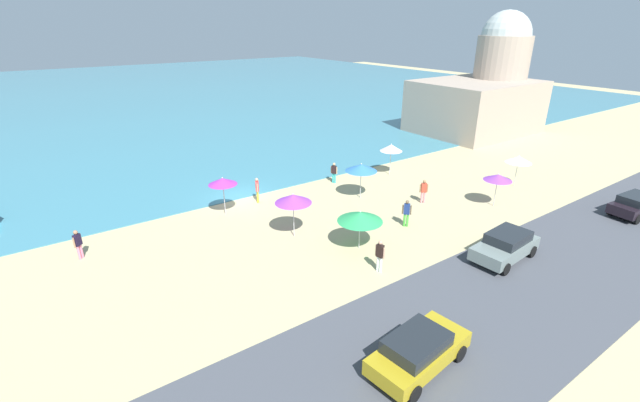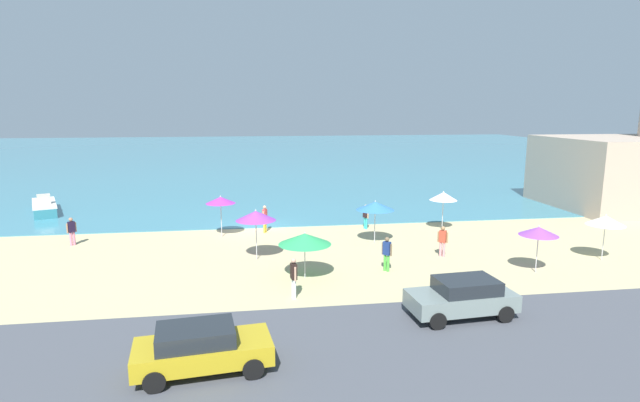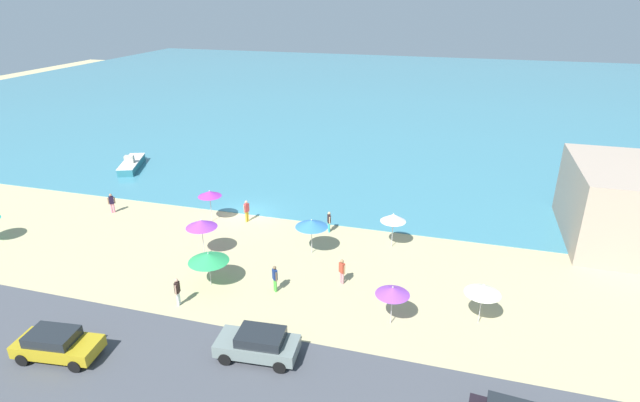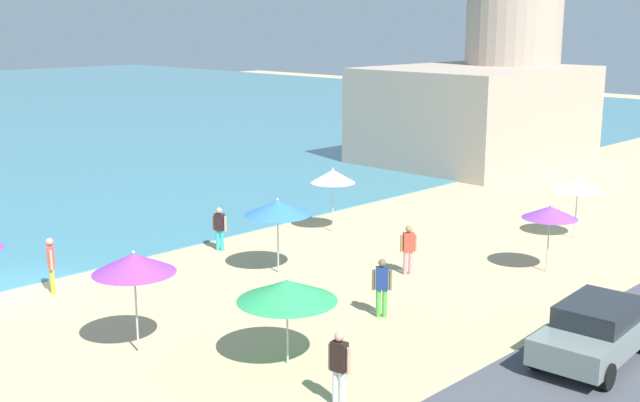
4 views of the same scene
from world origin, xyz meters
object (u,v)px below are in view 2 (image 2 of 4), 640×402
bather_3 (387,252)px  beach_umbrella_6 (606,220)px  beach_umbrella_5 (539,231)px  parked_car_3 (462,297)px  beach_umbrella_0 (443,196)px  parked_car_1 (201,348)px  beach_umbrella_2 (375,206)px  beach_umbrella_3 (305,239)px  beach_umbrella_1 (256,216)px  skiff_nearshore (44,207)px  bather_4 (443,240)px  bather_1 (366,215)px  beach_umbrella_7 (221,200)px  bather_5 (294,276)px  bather_0 (265,217)px  bather_2 (72,230)px

bather_3 → beach_umbrella_6: bearing=0.6°
beach_umbrella_5 → parked_car_3: 7.53m
beach_umbrella_0 → bather_3: bearing=-128.0°
beach_umbrella_5 → parked_car_1: bearing=-154.6°
beach_umbrella_2 → beach_umbrella_3: 7.41m
beach_umbrella_1 → skiff_nearshore: size_ratio=0.46×
bather_4 → parked_car_3: (-2.32, -7.75, -0.10)m
bather_1 → parked_car_3: bather_1 is taller
beach_umbrella_7 → bather_3: (8.36, -7.97, -1.35)m
beach_umbrella_0 → parked_car_3: beach_umbrella_0 is taller
beach_umbrella_6 → bather_5: bearing=-169.7°
beach_umbrella_6 → parked_car_3: size_ratio=0.60×
beach_umbrella_3 → bather_0: bearing=99.7°
bather_1 → bather_3: size_ratio=0.94×
bather_4 → beach_umbrella_6: bearing=-12.5°
beach_umbrella_7 → bather_0: bearing=14.0°
bather_3 → bather_0: bearing=123.1°
beach_umbrella_3 → bather_2: (-12.82, 7.63, -0.98)m
parked_car_1 → beach_umbrella_7: bearing=90.6°
beach_umbrella_2 → bather_0: bearing=151.5°
bather_1 → parked_car_1: 19.53m
bather_2 → parked_car_1: 18.00m
beach_umbrella_2 → beach_umbrella_6: size_ratio=1.04×
beach_umbrella_7 → parked_car_3: 16.92m
beach_umbrella_5 → bather_1: (-6.17, 9.94, -1.16)m
parked_car_3 → beach_umbrella_3: bearing=135.2°
beach_umbrella_6 → parked_car_3: (-10.47, -5.94, -1.31)m
beach_umbrella_1 → parked_car_3: (7.63, -8.67, -1.54)m
beach_umbrella_6 → bather_2: bearing=166.2°
beach_umbrella_3 → bather_2: beach_umbrella_3 is taller
bather_4 → parked_car_3: bather_4 is taller
bather_5 → parked_car_3: bather_5 is taller
beach_umbrella_7 → beach_umbrella_6: bearing=-21.3°
beach_umbrella_5 → beach_umbrella_1: bearing=163.1°
bather_4 → parked_car_1: (-11.84, -10.47, -0.12)m
beach_umbrella_3 → parked_car_3: 7.72m
bather_0 → bather_2: bather_0 is taller
beach_umbrella_0 → parked_car_1: size_ratio=0.61×
beach_umbrella_0 → beach_umbrella_6: bearing=-51.8°
bather_5 → parked_car_3: size_ratio=0.42×
beach_umbrella_6 → bather_0: bearing=154.0°
beach_umbrella_2 → bather_4: beach_umbrella_2 is taller
beach_umbrella_1 → bather_4: bearing=-5.3°
beach_umbrella_2 → bather_4: (2.92, -3.25, -1.30)m
beach_umbrella_3 → bather_0: beach_umbrella_3 is taller
beach_umbrella_2 → bather_3: beach_umbrella_2 is taller
beach_umbrella_5 → bather_4: size_ratio=1.40×
bather_2 → beach_umbrella_1: bearing=-22.3°
beach_umbrella_1 → bather_4: size_ratio=1.61×
beach_umbrella_3 → bather_5: 2.74m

